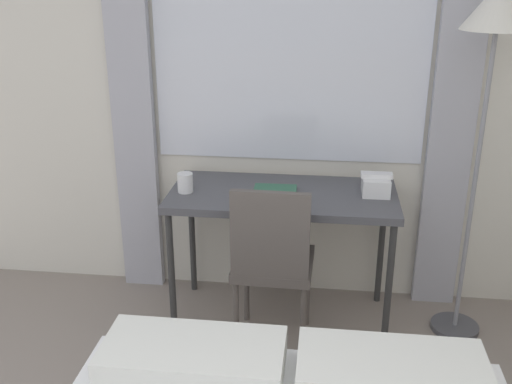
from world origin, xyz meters
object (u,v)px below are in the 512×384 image
Objects in this scene: desk_chair at (272,258)px; telephone at (376,185)px; desk at (283,204)px; standing_lamp at (495,38)px; book at (275,191)px; mug at (185,183)px.

telephone is at bearing 34.21° from desk_chair.
desk is 0.65× the size of standing_lamp.
telephone is 0.75× the size of book.
desk is 7.05× the size of telephone.
mug is (-0.48, -0.03, 0.04)m from book.
desk_chair reaches higher than desk.
mug is (-1.49, -0.05, -0.76)m from standing_lamp.
mug is at bearing -174.70° from telephone.
standing_lamp is (0.97, -0.01, 0.88)m from desk.
standing_lamp reaches higher than desk_chair.
book is at bearing 3.50° from mug.
mug is (-0.49, 0.24, 0.29)m from desk_chair.
desk is 0.34m from desk_chair.
mug is (-1.00, -0.09, 0.00)m from telephone.
book is at bearing -173.09° from telephone.
mug reaches higher than desk.
desk_chair is 0.50× the size of standing_lamp.
standing_lamp is 17.83× the size of mug.
telephone is at bearing 4.44° from desk.
book is 0.48m from mug.
standing_lamp reaches higher than mug.
telephone is at bearing 5.30° from mug.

